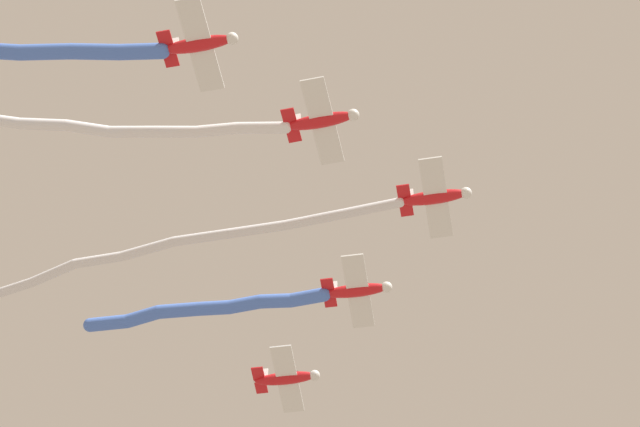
# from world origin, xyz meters

# --- Properties ---
(airplane_lead) EXTENTS (4.83, 5.49, 1.49)m
(airplane_lead) POSITION_xyz_m (-2.80, -5.88, 72.27)
(airplane_lead) COLOR red
(smoke_trail_lead) EXTENTS (21.17, 22.38, 1.30)m
(smoke_trail_lead) POSITION_xyz_m (9.84, -17.54, 72.24)
(smoke_trail_lead) COLOR white
(airplane_left_wing) EXTENTS (4.79, 5.55, 1.49)m
(airplane_left_wing) POSITION_xyz_m (-2.30, -14.39, 72.27)
(airplane_left_wing) COLOR red
(smoke_trail_left_wing) EXTENTS (12.49, 11.01, 1.86)m
(smoke_trail_left_wing) POSITION_xyz_m (5.13, -20.67, 72.73)
(smoke_trail_left_wing) COLOR #4C75DB
(airplane_right_wing) EXTENTS (4.89, 5.37, 1.49)m
(airplane_right_wing) POSITION_xyz_m (5.62, -4.49, 72.57)
(airplane_right_wing) COLOR red
(smoke_trail_right_wing) EXTENTS (24.51, 12.46, 2.45)m
(smoke_trail_right_wing) POSITION_xyz_m (18.75, -12.46, 73.51)
(smoke_trail_right_wing) COLOR white
(airplane_slot) EXTENTS (4.79, 5.55, 1.49)m
(airplane_slot) POSITION_xyz_m (-1.81, -22.90, 71.97)
(airplane_slot) COLOR red
(airplane_trail) EXTENTS (4.86, 5.42, 1.49)m
(airplane_trail) POSITION_xyz_m (14.03, -3.11, 72.27)
(airplane_trail) COLOR red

